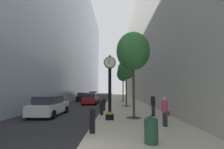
# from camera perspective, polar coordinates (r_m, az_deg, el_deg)

# --- Properties ---
(ground_plane) EXTENTS (110.00, 110.00, 0.00)m
(ground_plane) POSITION_cam_1_polar(r_m,az_deg,el_deg) (31.24, -1.34, -9.42)
(ground_plane) COLOR #262628
(ground_plane) RESTS_ON ground
(sidewalk_right) EXTENTS (5.73, 80.00, 0.14)m
(sidewalk_right) POSITION_cam_1_polar(r_m,az_deg,el_deg) (34.24, 3.73, -8.94)
(sidewalk_right) COLOR #BCB29E
(sidewalk_right) RESTS_ON ground
(building_block_left) EXTENTS (9.00, 80.00, 31.40)m
(building_block_left) POSITION_cam_1_polar(r_m,az_deg,el_deg) (38.78, -18.41, 15.28)
(building_block_left) COLOR #93A8B7
(building_block_left) RESTS_ON ground
(building_block_right) EXTENTS (9.00, 80.00, 26.01)m
(building_block_right) POSITION_cam_1_polar(r_m,az_deg,el_deg) (36.89, 15.36, 11.84)
(building_block_right) COLOR #B7B2A8
(building_block_right) RESTS_ON ground
(street_clock) EXTENTS (0.84, 0.55, 4.50)m
(street_clock) POSITION_cam_1_polar(r_m,az_deg,el_deg) (10.79, -0.82, -3.25)
(street_clock) COLOR black
(street_clock) RESTS_ON sidewalk_right
(bollard_nearest) EXTENTS (0.28, 0.28, 1.19)m
(bollard_nearest) POSITION_cam_1_polar(r_m,az_deg,el_deg) (7.72, -7.20, -16.13)
(bollard_nearest) COLOR black
(bollard_nearest) RESTS_ON sidewalk_right
(bollard_third) EXTENTS (0.28, 0.28, 1.19)m
(bollard_third) POSITION_cam_1_polar(r_m,az_deg,el_deg) (12.74, -3.80, -11.87)
(bollard_third) COLOR black
(bollard_third) RESTS_ON sidewalk_right
(bollard_fourth) EXTENTS (0.28, 0.28, 1.19)m
(bollard_fourth) POSITION_cam_1_polar(r_m,az_deg,el_deg) (15.28, -2.96, -10.80)
(bollard_fourth) COLOR black
(bollard_fourth) RESTS_ON sidewalk_right
(street_tree_near) EXTENTS (2.49, 2.49, 6.33)m
(street_tree_near) POSITION_cam_1_polar(r_m,az_deg,el_deg) (11.82, 7.75, 8.37)
(street_tree_near) COLOR #333335
(street_tree_near) RESTS_ON sidewalk_right
(street_tree_mid_near) EXTENTS (2.07, 2.07, 5.62)m
(street_tree_mid_near) POSITION_cam_1_polar(r_m,az_deg,el_deg) (19.09, 5.20, 1.64)
(street_tree_mid_near) COLOR #333335
(street_tree_mid_near) RESTS_ON sidewalk_right
(street_tree_mid_far) EXTENTS (2.11, 2.11, 5.84)m
(street_tree_mid_far) POSITION_cam_1_polar(r_m,az_deg,el_deg) (26.55, 4.06, 0.09)
(street_tree_mid_far) COLOR #333335
(street_tree_mid_far) RESTS_ON sidewalk_right
(trash_bin) EXTENTS (0.53, 0.53, 1.05)m
(trash_bin) POSITION_cam_1_polar(r_m,az_deg,el_deg) (6.47, 14.17, -18.87)
(trash_bin) COLOR #234C33
(trash_bin) RESTS_ON sidewalk_right
(pedestrian_walking) EXTENTS (0.46, 0.52, 1.62)m
(pedestrian_walking) POSITION_cam_1_polar(r_m,az_deg,el_deg) (9.41, 18.85, -12.54)
(pedestrian_walking) COLOR #23232D
(pedestrian_walking) RESTS_ON sidewalk_right
(pedestrian_by_clock) EXTENTS (0.34, 0.34, 1.75)m
(pedestrian_by_clock) POSITION_cam_1_polar(r_m,az_deg,el_deg) (12.53, 14.87, -10.38)
(pedestrian_by_clock) COLOR #23232D
(pedestrian_by_clock) RESTS_ON sidewalk_right
(car_white_near) EXTENTS (2.10, 4.52, 1.63)m
(car_white_near) POSITION_cam_1_polar(r_m,az_deg,el_deg) (14.27, -21.98, -10.66)
(car_white_near) COLOR silver
(car_white_near) RESTS_ON ground
(car_red_mid) EXTENTS (2.09, 4.22, 1.63)m
(car_red_mid) POSITION_cam_1_polar(r_m,az_deg,el_deg) (23.16, -7.79, -8.83)
(car_red_mid) COLOR #AD191E
(car_red_mid) RESTS_ON ground
(car_black_far) EXTENTS (2.07, 4.59, 1.57)m
(car_black_far) POSITION_cam_1_polar(r_m,az_deg,el_deg) (29.21, -10.49, -8.10)
(car_black_far) COLOR black
(car_black_far) RESTS_ON ground
(car_blue_trailing) EXTENTS (2.05, 4.50, 1.68)m
(car_blue_trailing) POSITION_cam_1_polar(r_m,az_deg,el_deg) (36.59, -6.81, -7.52)
(car_blue_trailing) COLOR navy
(car_blue_trailing) RESTS_ON ground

